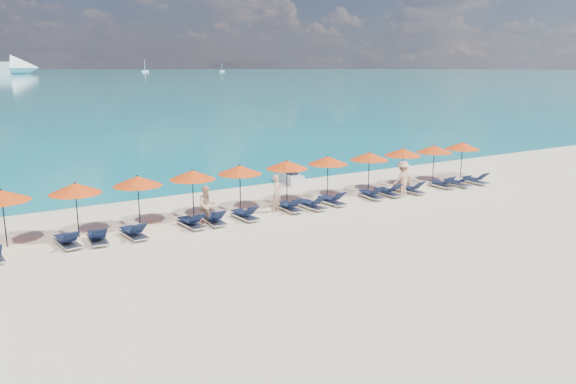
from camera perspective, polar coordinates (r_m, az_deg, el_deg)
ground at (r=23.05m, az=3.95°, el=-4.31°), size 1400.00×1400.00×0.00m
sailboat_near at (r=589.05m, az=-14.31°, el=11.83°), size 6.68×2.23×12.25m
sailboat_far at (r=615.29m, az=-6.73°, el=12.13°), size 5.19×1.73×9.52m
jetski at (r=32.93m, az=0.19°, el=1.53°), size 1.20×2.44×0.83m
beachgoer_a at (r=26.20m, az=-1.13°, el=-0.17°), size 0.78×0.73×1.79m
beachgoer_b at (r=24.34m, az=-8.22°, el=-1.37°), size 0.86×0.52×1.73m
beachgoer_c at (r=29.93m, az=11.57°, el=1.31°), size 1.23×0.59×1.90m
umbrella_1 at (r=23.42m, az=-27.09°, el=-0.33°), size 2.10×2.10×2.28m
umbrella_2 at (r=23.62m, az=-20.82°, el=0.35°), size 2.10×2.10×2.28m
umbrella_3 at (r=24.33m, az=-15.04°, el=1.09°), size 2.10×2.10×2.28m
umbrella_4 at (r=25.18m, az=-9.70°, el=1.73°), size 2.10×2.10×2.28m
umbrella_5 at (r=26.14m, az=-4.92°, el=2.27°), size 2.10×2.10×2.28m
umbrella_6 at (r=27.38m, az=-0.11°, el=2.79°), size 2.10×2.10×2.28m
umbrella_7 at (r=28.71m, az=4.07°, el=3.23°), size 2.10×2.10×2.28m
umbrella_8 at (r=30.25m, az=8.26°, el=3.62°), size 2.10×2.10×2.28m
umbrella_9 at (r=32.02m, az=11.59°, el=3.99°), size 2.10×2.10×2.28m
umbrella_10 at (r=33.67m, az=14.64°, el=4.25°), size 2.10×2.10×2.28m
umbrella_11 at (r=35.47m, az=17.31°, el=4.50°), size 2.10×2.10×2.28m
lounger_3 at (r=23.00m, az=-21.49°, el=-4.63°), size 0.79×1.75×0.66m
lounger_4 at (r=23.05m, az=-18.79°, el=-4.37°), size 0.76×1.75×0.66m
lounger_5 at (r=23.28m, az=-15.40°, el=-3.97°), size 0.79×1.75×0.66m
lounger_6 at (r=24.23m, az=-9.79°, el=-3.04°), size 0.76×1.75×0.66m
lounger_7 at (r=24.59m, az=-7.54°, el=-2.73°), size 0.73×1.74×0.66m
lounger_8 at (r=25.18m, az=-4.38°, el=-2.28°), size 0.74×1.74×0.66m
lounger_9 at (r=26.51m, az=0.14°, el=-1.48°), size 0.65×1.71×0.66m
lounger_10 at (r=26.93m, az=2.44°, el=-1.26°), size 0.74×1.74×0.66m
lounger_11 at (r=27.84m, az=4.49°, el=-0.82°), size 0.74×1.74×0.66m
lounger_12 at (r=29.35m, az=8.46°, el=-0.22°), size 0.76×1.75×0.66m
lounger_13 at (r=30.09m, az=10.15°, el=0.04°), size 0.64×1.71×0.66m
lounger_14 at (r=30.96m, az=12.42°, el=0.30°), size 0.67×1.72×0.66m
lounger_15 at (r=32.77m, az=15.38°, el=0.82°), size 0.71×1.73×0.66m
lounger_16 at (r=33.39m, az=16.81°, el=0.95°), size 0.72×1.73×0.66m
lounger_17 at (r=34.43m, az=18.49°, el=1.18°), size 0.65×1.71×0.66m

